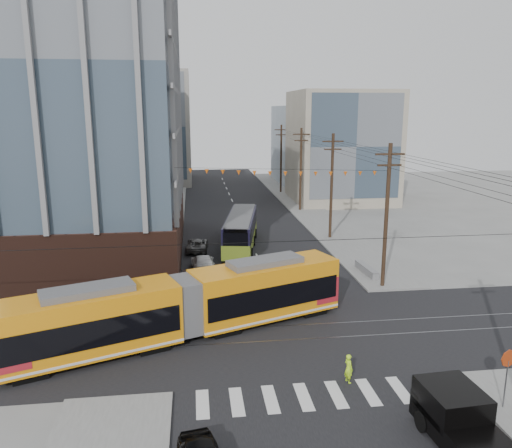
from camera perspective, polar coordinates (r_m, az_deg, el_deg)
The scene contains 16 objects.
ground at distance 27.91m, azimuth 5.74°, elevation -15.71°, with size 160.00×160.00×0.00m, color slate.
office_building at distance 49.58m, azimuth -27.10°, elevation 12.67°, with size 30.00×25.00×28.60m, color #381E16.
bg_bldg_nw_near at distance 76.78m, azimuth -15.88°, elevation 9.22°, with size 18.00×16.00×18.00m, color #8C99A5.
bg_bldg_ne_near at distance 75.24m, azimuth 9.68°, elevation 8.69°, with size 14.00×14.00×16.00m, color gray.
bg_bldg_nw_far at distance 96.24m, azimuth -12.39°, elevation 10.66°, with size 16.00×18.00×20.00m, color gray.
bg_bldg_ne_far at distance 95.06m, azimuth 7.32°, elevation 9.02°, with size 16.00×16.00×14.00m, color #8C99A5.
utility_pole_far at distance 81.47m, azimuth 2.88°, elevation 7.40°, with size 0.30×0.30×11.00m, color black.
streetcar at distance 30.27m, azimuth -8.10°, elevation -9.26°, with size 20.54×2.89×3.96m, color orange, non-canonical shape.
city_bus at distance 49.45m, azimuth -1.75°, elevation -0.71°, with size 2.57×11.84×3.36m, color black, non-canonical shape.
pickup_truck at distance 22.49m, azimuth 23.88°, elevation -21.42°, with size 2.24×6.27×2.13m, color black, non-canonical shape.
parked_car_silver at distance 38.41m, azimuth -7.13°, elevation -6.29°, with size 1.62×4.65×1.53m, color #A5A5A8.
parked_car_white at distance 42.62m, azimuth -6.07°, elevation -4.44°, with size 1.88×4.61×1.34m, color silver.
parked_car_grey at distance 48.60m, azimuth -6.75°, elevation -2.36°, with size 1.98×4.30×1.19m, color #575757.
pedestrian at distance 26.29m, azimuth 10.53°, elevation -15.91°, with size 0.55×0.36×1.52m, color #B3F11E.
stop_sign at distance 26.07m, azimuth 26.65°, elevation -15.85°, with size 0.85×0.85×2.79m, color #A2300D, non-canonical shape.
jersey_barrier at distance 42.42m, azimuth 12.51°, elevation -5.19°, with size 0.83×3.69×0.74m, color slate.
Camera 1 is at (-5.74, -23.83, 13.36)m, focal length 35.00 mm.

